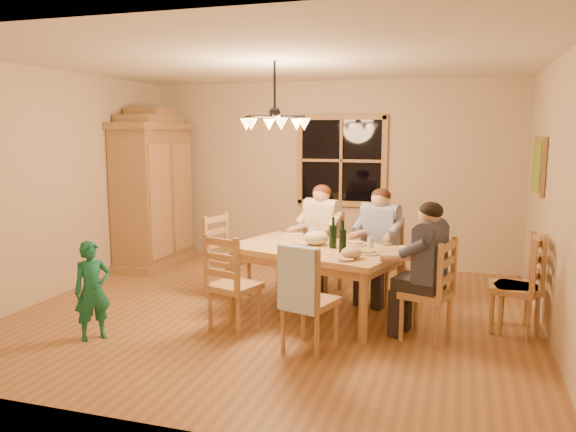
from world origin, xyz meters
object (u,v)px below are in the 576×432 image
(chair_end_left, at_px, (229,272))
(chair_end_right, at_px, (426,309))
(chandelier, at_px, (275,122))
(chair_far_right, at_px, (379,276))
(adult_woman, at_px, (321,225))
(dining_table, at_px, (316,256))
(armoire, at_px, (153,194))
(adult_plaid_man, at_px, (380,231))
(chair_spare_back, at_px, (514,302))
(adult_slate_man, at_px, (428,254))
(child, at_px, (93,290))
(wine_bottle_a, at_px, (333,233))
(chair_far_left, at_px, (321,267))
(chair_near_right, at_px, (310,317))
(chair_spare_front, at_px, (515,303))
(chair_near_left, at_px, (235,301))
(wine_bottle_b, at_px, (343,236))

(chair_end_left, xyz_separation_m, chair_end_right, (2.35, -0.72, 0.00))
(chandelier, distance_m, chair_far_right, 2.18)
(chair_far_right, bearing_deg, adult_woman, 0.00)
(chair_end_right, bearing_deg, dining_table, 90.00)
(armoire, distance_m, adult_plaid_man, 3.55)
(adult_woman, relative_size, chair_spare_back, 0.88)
(adult_woman, xyz_separation_m, adult_plaid_man, (0.75, -0.23, 0.00))
(adult_plaid_man, distance_m, adult_slate_man, 1.22)
(chair_end_left, xyz_separation_m, adult_slate_man, (2.35, -0.72, 0.54))
(chair_far_right, xyz_separation_m, child, (-2.44, -1.99, 0.18))
(adult_slate_man, distance_m, wine_bottle_a, 1.06)
(chair_far_left, distance_m, chair_spare_back, 2.33)
(chair_far_left, relative_size, chair_end_left, 1.00)
(adult_slate_man, height_order, chair_spare_back, adult_slate_man)
(chandelier, xyz_separation_m, adult_slate_man, (1.62, -0.31, -1.24))
(chair_spare_back, bearing_deg, armoire, 64.61)
(chandelier, distance_m, chair_spare_back, 3.03)
(chair_end_left, distance_m, chair_end_right, 2.46)
(chair_far_left, height_order, adult_woman, adult_woman)
(chair_near_right, height_order, adult_plaid_man, adult_plaid_man)
(chair_far_left, distance_m, chair_spare_front, 2.34)
(chandelier, height_order, chair_spare_back, chandelier)
(chair_far_right, xyz_separation_m, chair_spare_back, (1.43, -0.58, 0.00))
(chair_near_left, distance_m, chair_spare_back, 2.79)
(chair_end_left, bearing_deg, adult_woman, 136.74)
(chair_far_left, distance_m, adult_woman, 0.54)
(armoire, bearing_deg, chair_spare_back, -16.39)
(chair_near_left, height_order, chair_end_left, same)
(chair_near_right, distance_m, chair_end_right, 1.15)
(chair_end_left, bearing_deg, chair_end_right, 90.00)
(chair_spare_front, bearing_deg, adult_woman, 87.92)
(dining_table, distance_m, adult_slate_man, 1.24)
(child, bearing_deg, wine_bottle_a, -18.86)
(chair_near_right, bearing_deg, adult_woman, 117.90)
(chandelier, relative_size, chair_end_right, 0.78)
(chandelier, bearing_deg, adult_woman, 74.62)
(chair_spare_back, bearing_deg, chair_end_right, 111.05)
(chair_end_right, distance_m, chair_spare_back, 0.96)
(dining_table, bearing_deg, chair_near_right, -79.15)
(chair_far_right, height_order, child, chair_far_right)
(dining_table, xyz_separation_m, chair_spare_front, (2.00, 0.07, -0.36))
(armoire, relative_size, dining_table, 1.14)
(chair_far_right, distance_m, chair_spare_front, 1.56)
(adult_plaid_man, height_order, wine_bottle_b, adult_plaid_man)
(adult_plaid_man, xyz_separation_m, wine_bottle_a, (-0.39, -0.70, 0.08))
(chair_end_right, bearing_deg, chair_end_left, 90.00)
(dining_table, bearing_deg, chair_far_right, 50.57)
(chair_near_left, bearing_deg, chandelier, 87.44)
(chandelier, distance_m, chair_end_left, 1.96)
(adult_slate_man, bearing_deg, chandelier, 96.15)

